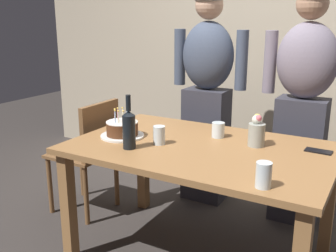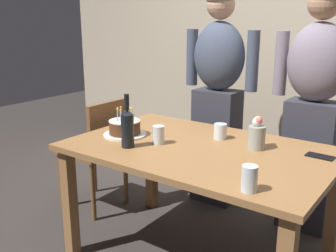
{
  "view_description": "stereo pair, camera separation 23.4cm",
  "coord_description": "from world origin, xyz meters",
  "px_view_note": "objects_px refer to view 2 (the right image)",
  "views": [
    {
      "loc": [
        0.92,
        -1.99,
        1.46
      ],
      "look_at": [
        -0.2,
        -0.03,
        0.84
      ],
      "focal_mm": 42.15,
      "sensor_mm": 36.0,
      "label": 1
    },
    {
      "loc": [
        1.12,
        -1.86,
        1.46
      ],
      "look_at": [
        -0.2,
        -0.03,
        0.84
      ],
      "focal_mm": 42.15,
      "sensor_mm": 36.0,
      "label": 2
    }
  ],
  "objects_px": {
    "birthday_cake": "(125,128)",
    "person_man_bearded": "(218,96)",
    "water_glass_near": "(220,131)",
    "person_woman_cardigan": "(314,108)",
    "water_glass_far": "(249,179)",
    "dining_chair": "(100,146)",
    "cell_phone": "(320,156)",
    "water_glass_side": "(159,135)",
    "wine_bottle": "(127,127)",
    "flower_vase": "(257,134)"
  },
  "relations": [
    {
      "from": "person_man_bearded",
      "to": "birthday_cake",
      "type": "bearing_deg",
      "value": 79.0
    },
    {
      "from": "birthday_cake",
      "to": "person_man_bearded",
      "type": "xyz_separation_m",
      "value": [
        0.17,
        0.89,
        0.09
      ]
    },
    {
      "from": "birthday_cake",
      "to": "person_man_bearded",
      "type": "relative_size",
      "value": 0.16
    },
    {
      "from": "person_woman_cardigan",
      "to": "person_man_bearded",
      "type": "bearing_deg",
      "value": 0.0
    },
    {
      "from": "water_glass_side",
      "to": "cell_phone",
      "type": "xyz_separation_m",
      "value": [
        0.84,
        0.32,
        -0.05
      ]
    },
    {
      "from": "person_man_bearded",
      "to": "dining_chair",
      "type": "height_order",
      "value": "person_man_bearded"
    },
    {
      "from": "birthday_cake",
      "to": "water_glass_near",
      "type": "bearing_deg",
      "value": 28.99
    },
    {
      "from": "flower_vase",
      "to": "dining_chair",
      "type": "height_order",
      "value": "flower_vase"
    },
    {
      "from": "water_glass_far",
      "to": "person_man_bearded",
      "type": "distance_m",
      "value": 1.45
    },
    {
      "from": "water_glass_side",
      "to": "person_woman_cardigan",
      "type": "distance_m",
      "value": 1.1
    },
    {
      "from": "birthday_cake",
      "to": "wine_bottle",
      "type": "bearing_deg",
      "value": -43.98
    },
    {
      "from": "water_glass_near",
      "to": "water_glass_far",
      "type": "height_order",
      "value": "water_glass_far"
    },
    {
      "from": "birthday_cake",
      "to": "flower_vase",
      "type": "distance_m",
      "value": 0.82
    },
    {
      "from": "water_glass_near",
      "to": "water_glass_side",
      "type": "bearing_deg",
      "value": -129.27
    },
    {
      "from": "cell_phone",
      "to": "person_man_bearded",
      "type": "distance_m",
      "value": 1.12
    },
    {
      "from": "person_woman_cardigan",
      "to": "water_glass_near",
      "type": "bearing_deg",
      "value": 57.45
    },
    {
      "from": "cell_phone",
      "to": "person_woman_cardigan",
      "type": "relative_size",
      "value": 0.09
    },
    {
      "from": "person_woman_cardigan",
      "to": "water_glass_side",
      "type": "bearing_deg",
      "value": 55.07
    },
    {
      "from": "person_man_bearded",
      "to": "person_woman_cardigan",
      "type": "relative_size",
      "value": 1.0
    },
    {
      "from": "birthday_cake",
      "to": "cell_phone",
      "type": "relative_size",
      "value": 1.9
    },
    {
      "from": "water_glass_near",
      "to": "cell_phone",
      "type": "distance_m",
      "value": 0.6
    },
    {
      "from": "birthday_cake",
      "to": "flower_vase",
      "type": "relative_size",
      "value": 1.47
    },
    {
      "from": "birthday_cake",
      "to": "water_glass_side",
      "type": "height_order",
      "value": "birthday_cake"
    },
    {
      "from": "water_glass_side",
      "to": "wine_bottle",
      "type": "distance_m",
      "value": 0.2
    },
    {
      "from": "flower_vase",
      "to": "water_glass_far",
      "type": "bearing_deg",
      "value": -69.29
    },
    {
      "from": "person_man_bearded",
      "to": "person_woman_cardigan",
      "type": "xyz_separation_m",
      "value": [
        0.73,
        0.0,
        0.0
      ]
    },
    {
      "from": "wine_bottle",
      "to": "person_woman_cardigan",
      "type": "xyz_separation_m",
      "value": [
        0.74,
        1.05,
        0.02
      ]
    },
    {
      "from": "water_glass_side",
      "to": "person_man_bearded",
      "type": "distance_m",
      "value": 0.91
    },
    {
      "from": "water_glass_side",
      "to": "person_man_bearded",
      "type": "relative_size",
      "value": 0.07
    },
    {
      "from": "dining_chair",
      "to": "water_glass_far",
      "type": "bearing_deg",
      "value": 69.64
    },
    {
      "from": "wine_bottle",
      "to": "dining_chair",
      "type": "distance_m",
      "value": 0.82
    },
    {
      "from": "person_man_bearded",
      "to": "wine_bottle",
      "type": "bearing_deg",
      "value": 89.85
    },
    {
      "from": "water_glass_far",
      "to": "birthday_cake",
      "type": "bearing_deg",
      "value": 162.57
    },
    {
      "from": "birthday_cake",
      "to": "water_glass_near",
      "type": "relative_size",
      "value": 2.89
    },
    {
      "from": "water_glass_side",
      "to": "person_woman_cardigan",
      "type": "bearing_deg",
      "value": 55.07
    },
    {
      "from": "water_glass_side",
      "to": "dining_chair",
      "type": "xyz_separation_m",
      "value": [
        -0.74,
        0.24,
        -0.28
      ]
    },
    {
      "from": "water_glass_far",
      "to": "wine_bottle",
      "type": "xyz_separation_m",
      "value": [
        -0.82,
        0.15,
        0.06
      ]
    },
    {
      "from": "water_glass_far",
      "to": "cell_phone",
      "type": "distance_m",
      "value": 0.64
    },
    {
      "from": "water_glass_near",
      "to": "person_man_bearded",
      "type": "relative_size",
      "value": 0.06
    },
    {
      "from": "water_glass_far",
      "to": "flower_vase",
      "type": "relative_size",
      "value": 0.63
    },
    {
      "from": "wine_bottle",
      "to": "flower_vase",
      "type": "xyz_separation_m",
      "value": [
        0.61,
        0.4,
        -0.03
      ]
    },
    {
      "from": "water_glass_near",
      "to": "person_woman_cardigan",
      "type": "height_order",
      "value": "person_woman_cardigan"
    },
    {
      "from": "water_glass_far",
      "to": "dining_chair",
      "type": "height_order",
      "value": "dining_chair"
    },
    {
      "from": "water_glass_near",
      "to": "birthday_cake",
      "type": "bearing_deg",
      "value": -151.01
    },
    {
      "from": "flower_vase",
      "to": "person_man_bearded",
      "type": "height_order",
      "value": "person_man_bearded"
    },
    {
      "from": "dining_chair",
      "to": "cell_phone",
      "type": "bearing_deg",
      "value": 92.9
    },
    {
      "from": "water_glass_near",
      "to": "wine_bottle",
      "type": "distance_m",
      "value": 0.58
    },
    {
      "from": "flower_vase",
      "to": "person_man_bearded",
      "type": "bearing_deg",
      "value": 133.25
    },
    {
      "from": "cell_phone",
      "to": "person_woman_cardigan",
      "type": "bearing_deg",
      "value": 112.52
    },
    {
      "from": "birthday_cake",
      "to": "person_woman_cardigan",
      "type": "relative_size",
      "value": 0.16
    }
  ]
}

